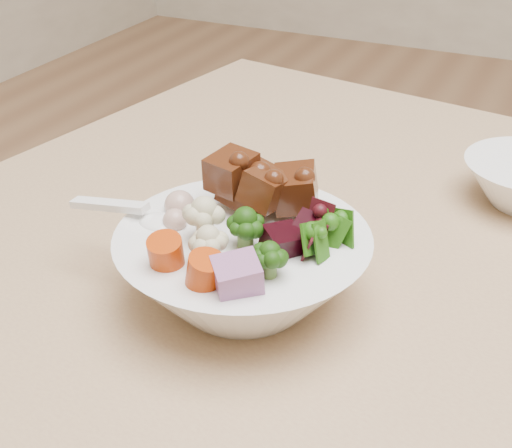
% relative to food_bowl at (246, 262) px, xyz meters
% --- Properties ---
extents(food_bowl, '(0.21, 0.21, 0.11)m').
position_rel_food_bowl_xyz_m(food_bowl, '(0.00, 0.00, 0.00)').
color(food_bowl, white).
rests_on(food_bowl, dining_table).
extents(soup_spoon, '(0.11, 0.03, 0.02)m').
position_rel_food_bowl_xyz_m(soup_spoon, '(-0.08, -0.01, 0.03)').
color(soup_spoon, white).
rests_on(soup_spoon, food_bowl).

